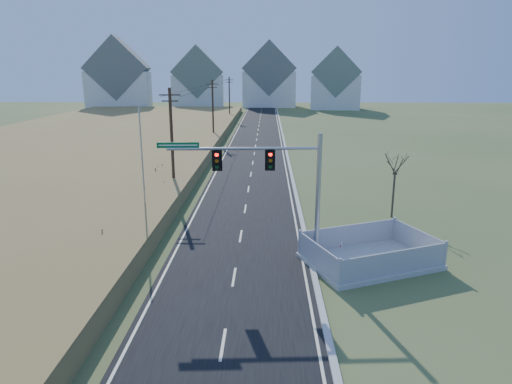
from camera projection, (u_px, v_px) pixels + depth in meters
name	position (u px, v px, depth m)	size (l,w,h in m)	color
ground	(237.00, 262.00, 25.53)	(260.00, 260.00, 0.00)	#43572A
road	(257.00, 136.00, 73.79)	(8.00, 180.00, 0.06)	black
curb	(283.00, 136.00, 73.68)	(0.30, 180.00, 0.18)	#B2AFA8
reed_marsh	(86.00, 141.00, 64.57)	(38.00, 110.00, 1.30)	olive
utility_pole_near	(172.00, 139.00, 38.96)	(1.80, 0.26, 9.00)	#422D1E
utility_pole_mid	(213.00, 110.00, 67.92)	(1.80, 0.26, 9.00)	#422D1E
utility_pole_far	(229.00, 98.00, 96.89)	(1.80, 0.26, 9.00)	#422D1E
condo_nw	(119.00, 80.00, 121.02)	(17.69, 13.38, 19.05)	white
condo_nnw	(198.00, 83.00, 128.45)	(14.93, 11.17, 17.03)	white
condo_n	(269.00, 80.00, 131.64)	(15.27, 10.20, 18.54)	white
condo_ne	(335.00, 84.00, 123.68)	(14.12, 10.51, 16.52)	white
traffic_signal_mast	(285.00, 184.00, 24.92)	(9.00, 0.85, 7.17)	#9EA0A5
fence_enclosure	(369.00, 258.00, 25.31)	(8.03, 6.86, 1.56)	#B7B5AD
open_sign	(338.00, 246.00, 27.11)	(0.43, 0.23, 0.56)	white
flagpole	(143.00, 176.00, 31.89)	(0.37, 0.37, 8.16)	#B7B5AD
bare_tree	(396.00, 163.00, 32.35)	(1.89, 1.89, 5.01)	#4C3F33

